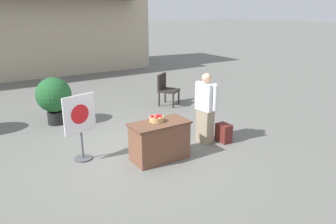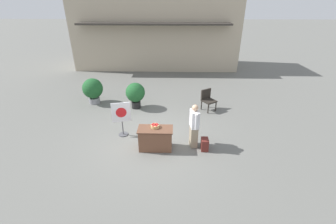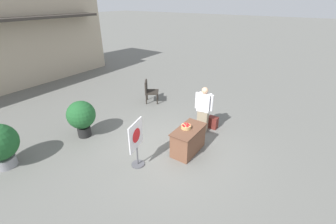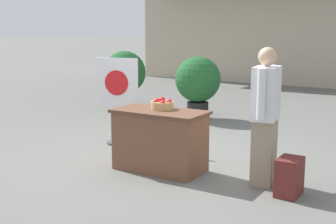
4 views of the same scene
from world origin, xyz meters
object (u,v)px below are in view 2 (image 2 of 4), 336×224
poster_board (122,117)px  backpack (205,144)px  display_table (156,138)px  person_visitor (194,126)px  potted_plant_near_right (93,89)px  apple_basket (155,126)px  patio_chair (208,99)px  potted_plant_near_left (135,93)px

poster_board → backpack: bearing=60.3°
display_table → person_visitor: 1.39m
poster_board → potted_plant_near_right: size_ratio=1.06×
apple_basket → patio_chair: patio_chair is taller
poster_board → potted_plant_near_right: bearing=-158.6°
person_visitor → poster_board: (-2.62, 0.65, -0.04)m
person_visitor → poster_board: 2.70m
apple_basket → potted_plant_near_right: potted_plant_near_right is taller
person_visitor → potted_plant_near_right: bearing=-45.4°
backpack → potted_plant_near_right: potted_plant_near_right is taller
display_table → apple_basket: (-0.01, 0.08, 0.45)m
patio_chair → potted_plant_near_left: size_ratio=0.79×
person_visitor → potted_plant_near_right: person_visitor is taller
apple_basket → display_table: bearing=-79.6°
backpack → potted_plant_near_right: size_ratio=0.33×
person_visitor → display_table: bearing=0.0°
display_table → poster_board: size_ratio=0.88×
apple_basket → patio_chair: 3.80m
person_visitor → backpack: bearing=141.5°
poster_board → apple_basket: bearing=46.5°
backpack → potted_plant_near_right: 6.35m
apple_basket → backpack: bearing=-4.0°
backpack → patio_chair: patio_chair is taller
person_visitor → patio_chair: person_visitor is taller
potted_plant_near_left → person_visitor: bearing=-51.0°
display_table → patio_chair: patio_chair is taller
person_visitor → poster_board: person_visitor is taller
apple_basket → potted_plant_near_right: size_ratio=0.23×
apple_basket → potted_plant_near_right: 4.99m
backpack → patio_chair: size_ratio=0.43×
display_table → patio_chair: size_ratio=1.21×
display_table → backpack: 1.70m
apple_basket → person_visitor: person_visitor is taller
potted_plant_near_right → potted_plant_near_left: bearing=-13.1°
patio_chair → potted_plant_near_left: (-3.37, 0.10, 0.19)m
person_visitor → poster_board: bearing=-21.7°
patio_chair → potted_plant_near_right: (-5.55, 0.61, 0.17)m
person_visitor → potted_plant_near_right: (-4.68, 3.59, -0.08)m
backpack → person_visitor: bearing=149.5°
poster_board → patio_chair: 4.21m
backpack → poster_board: bearing=163.9°
potted_plant_near_left → display_table: bearing=-70.0°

